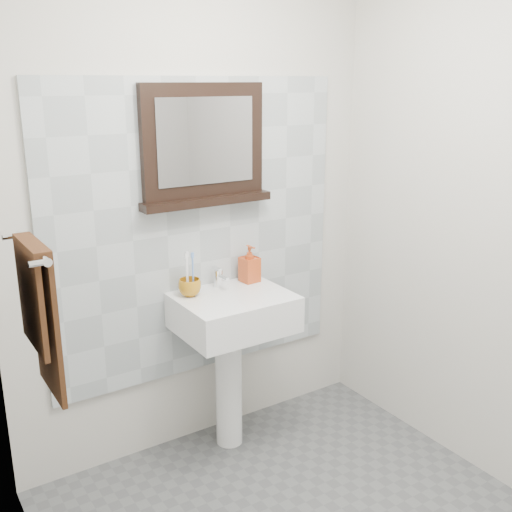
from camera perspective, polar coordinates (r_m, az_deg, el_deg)
The scene contains 10 objects.
back_wall at distance 3.02m, azimuth -5.62°, elevation 4.30°, with size 2.00×0.01×2.50m, color beige.
left_wall at distance 1.69m, azimuth -18.51°, elevation -6.36°, with size 0.01×2.20×2.50m, color beige.
splashback at distance 3.04m, azimuth -5.46°, elevation 2.42°, with size 1.60×0.02×1.50m, color #ACB5BA.
pedestal_sink at distance 3.04m, azimuth -2.25°, elevation -6.94°, with size 0.55×0.44×0.96m.
toothbrush_cup at distance 2.96m, azimuth -6.33°, elevation -2.99°, with size 0.11×0.11×0.09m, color #AF7314.
toothbrushes at distance 2.93m, azimuth -6.39°, elevation -1.53°, with size 0.05×0.04×0.21m.
soap_dispenser at distance 3.13m, azimuth -0.62°, elevation -0.73°, with size 0.09×0.09×0.20m, color #AF2214.
framed_mirror at distance 2.95m, azimuth -5.00°, elevation 10.23°, with size 0.69×0.11×0.58m.
towel_bar at distance 2.09m, azimuth -20.66°, elevation 0.73°, with size 0.07×0.40×0.03m.
hand_towel at distance 2.16m, azimuth -19.92°, elevation -4.63°, with size 0.06×0.30×0.55m.
Camera 1 is at (-1.36, -1.53, 1.88)m, focal length 42.00 mm.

